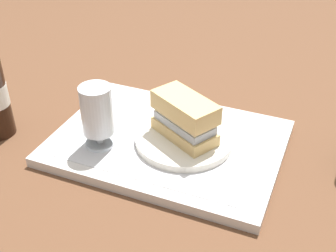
# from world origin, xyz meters

# --- Properties ---
(ground_plane) EXTENTS (3.00, 3.00, 0.00)m
(ground_plane) POSITION_xyz_m (0.00, 0.00, 0.00)
(ground_plane) COLOR brown
(tray) EXTENTS (0.44, 0.32, 0.02)m
(tray) POSITION_xyz_m (0.00, 0.00, 0.01)
(tray) COLOR silver
(tray) RESTS_ON ground_plane
(placemat) EXTENTS (0.38, 0.27, 0.00)m
(placemat) POSITION_xyz_m (0.00, 0.00, 0.02)
(placemat) COLOR silver
(placemat) RESTS_ON tray
(plate) EXTENTS (0.19, 0.19, 0.01)m
(plate) POSITION_xyz_m (-0.03, -0.00, 0.03)
(plate) COLOR silver
(plate) RESTS_ON placemat
(sandwich) EXTENTS (0.14, 0.12, 0.08)m
(sandwich) POSITION_xyz_m (-0.03, -0.00, 0.08)
(sandwich) COLOR tan
(sandwich) RESTS_ON plate
(beer_glass) EXTENTS (0.06, 0.06, 0.12)m
(beer_glass) POSITION_xyz_m (0.11, 0.07, 0.09)
(beer_glass) COLOR silver
(beer_glass) RESTS_ON placemat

